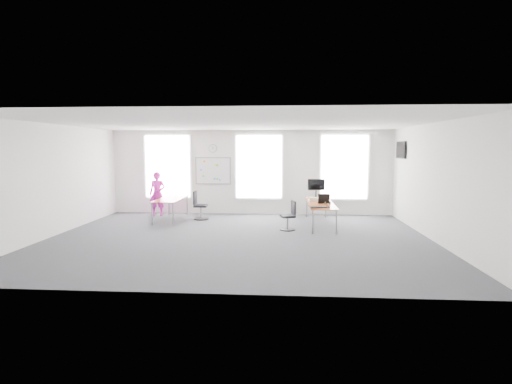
# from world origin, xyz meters

# --- Properties ---
(floor) EXTENTS (10.00, 10.00, 0.00)m
(floor) POSITION_xyz_m (0.00, 0.00, 0.00)
(floor) COLOR #2B2B30
(floor) RESTS_ON ground
(ceiling) EXTENTS (10.00, 10.00, 0.00)m
(ceiling) POSITION_xyz_m (0.00, 0.00, 3.00)
(ceiling) COLOR white
(ceiling) RESTS_ON ground
(wall_back) EXTENTS (10.00, 0.00, 10.00)m
(wall_back) POSITION_xyz_m (0.00, 4.00, 1.50)
(wall_back) COLOR white
(wall_back) RESTS_ON ground
(wall_front) EXTENTS (10.00, 0.00, 10.00)m
(wall_front) POSITION_xyz_m (0.00, -4.00, 1.50)
(wall_front) COLOR white
(wall_front) RESTS_ON ground
(wall_left) EXTENTS (0.00, 10.00, 10.00)m
(wall_left) POSITION_xyz_m (-5.00, 0.00, 1.50)
(wall_left) COLOR white
(wall_left) RESTS_ON ground
(wall_right) EXTENTS (0.00, 10.00, 10.00)m
(wall_right) POSITION_xyz_m (5.00, 0.00, 1.50)
(wall_right) COLOR white
(wall_right) RESTS_ON ground
(window_left) EXTENTS (1.60, 0.06, 2.20)m
(window_left) POSITION_xyz_m (-3.00, 3.97, 1.70)
(window_left) COLOR silver
(window_left) RESTS_ON wall_back
(window_mid) EXTENTS (1.60, 0.06, 2.20)m
(window_mid) POSITION_xyz_m (0.30, 3.97, 1.70)
(window_mid) COLOR silver
(window_mid) RESTS_ON wall_back
(window_right) EXTENTS (1.60, 0.06, 2.20)m
(window_right) POSITION_xyz_m (3.30, 3.97, 1.70)
(window_right) COLOR silver
(window_right) RESTS_ON wall_back
(desk_right) EXTENTS (0.76, 2.86, 0.70)m
(desk_right) POSITION_xyz_m (2.31, 2.07, 0.65)
(desk_right) COLOR #AB5B2B
(desk_right) RESTS_ON ground
(desk_left) EXTENTS (0.78, 1.95, 0.71)m
(desk_left) POSITION_xyz_m (-2.54, 2.63, 0.65)
(desk_left) COLOR #AB5B2B
(desk_left) RESTS_ON ground
(chair_right) EXTENTS (0.47, 0.47, 0.84)m
(chair_right) POSITION_xyz_m (1.35, 1.21, 0.37)
(chair_right) COLOR black
(chair_right) RESTS_ON ground
(chair_left) EXTENTS (0.50, 0.50, 0.94)m
(chair_left) POSITION_xyz_m (-1.61, 2.77, 0.41)
(chair_left) COLOR black
(chair_left) RESTS_ON ground
(person) EXTENTS (0.58, 0.40, 1.54)m
(person) POSITION_xyz_m (-3.24, 3.43, 0.77)
(person) COLOR #D91EAF
(person) RESTS_ON ground
(whiteboard) EXTENTS (1.20, 0.03, 0.90)m
(whiteboard) POSITION_xyz_m (-1.35, 3.97, 1.55)
(whiteboard) COLOR silver
(whiteboard) RESTS_ON wall_back
(wall_clock) EXTENTS (0.30, 0.04, 0.30)m
(wall_clock) POSITION_xyz_m (-1.35, 3.97, 2.35)
(wall_clock) COLOR gray
(wall_clock) RESTS_ON wall_back
(tv) EXTENTS (0.06, 0.90, 0.55)m
(tv) POSITION_xyz_m (4.95, 3.00, 2.30)
(tv) COLOR black
(tv) RESTS_ON wall_right
(keyboard) EXTENTS (0.48, 0.24, 0.02)m
(keyboard) POSITION_xyz_m (2.17, 0.94, 0.71)
(keyboard) COLOR black
(keyboard) RESTS_ON desk_right
(mouse) EXTENTS (0.10, 0.13, 0.04)m
(mouse) POSITION_xyz_m (2.46, 0.96, 0.72)
(mouse) COLOR black
(mouse) RESTS_ON desk_right
(lens_cap) EXTENTS (0.08, 0.08, 0.01)m
(lens_cap) POSITION_xyz_m (2.44, 1.30, 0.70)
(lens_cap) COLOR black
(lens_cap) RESTS_ON desk_right
(headphones) EXTENTS (0.18, 0.09, 0.10)m
(headphones) POSITION_xyz_m (2.48, 1.60, 0.74)
(headphones) COLOR black
(headphones) RESTS_ON desk_right
(laptop_sleeve) EXTENTS (0.37, 0.28, 0.29)m
(laptop_sleeve) POSITION_xyz_m (2.40, 1.84, 0.84)
(laptop_sleeve) COLOR black
(laptop_sleeve) RESTS_ON desk_right
(paper_stack) EXTENTS (0.33, 0.26, 0.11)m
(paper_stack) POSITION_xyz_m (2.15, 2.35, 0.75)
(paper_stack) COLOR beige
(paper_stack) RESTS_ON desk_right
(monitor) EXTENTS (0.57, 0.23, 0.63)m
(monitor) POSITION_xyz_m (2.28, 3.27, 1.08)
(monitor) COLOR black
(monitor) RESTS_ON desk_right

